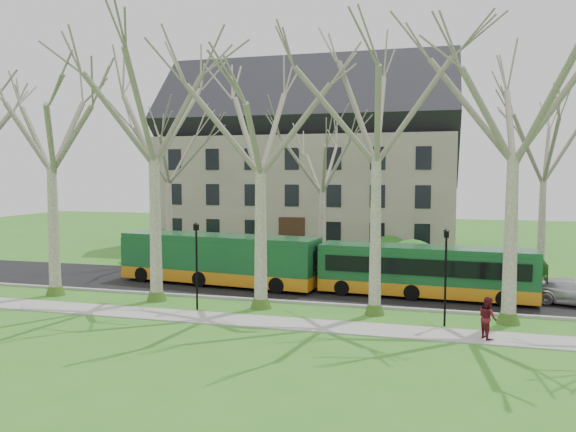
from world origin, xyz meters
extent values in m
plane|color=#377822|center=(0.00, 0.00, 0.00)|extent=(120.00, 120.00, 0.00)
cube|color=gray|center=(0.00, -2.50, 0.03)|extent=(70.00, 2.00, 0.06)
cube|color=black|center=(0.00, 5.50, 0.03)|extent=(80.00, 8.00, 0.06)
cube|color=#A5A39E|center=(0.00, 1.50, 0.07)|extent=(80.00, 0.25, 0.14)
cube|color=gray|center=(-6.00, 24.00, 5.00)|extent=(26.00, 12.00, 10.00)
cylinder|color=black|center=(-6.00, -1.00, 2.00)|extent=(0.10, 0.10, 4.00)
cube|color=black|center=(-6.00, -1.00, 4.15)|extent=(0.22, 0.22, 0.30)
cylinder|color=black|center=(6.00, -1.00, 2.00)|extent=(0.10, 0.10, 4.00)
cube|color=black|center=(6.00, -1.00, 4.15)|extent=(0.22, 0.22, 0.30)
ellipsoid|color=#235819|center=(-16.00, 12.00, 1.00)|extent=(2.60, 2.60, 2.00)
ellipsoid|color=#235819|center=(-10.00, 12.00, 1.00)|extent=(2.60, 2.60, 2.00)
ellipsoid|color=#235819|center=(4.00, 12.00, 1.00)|extent=(2.60, 2.60, 2.00)
ellipsoid|color=#235819|center=(10.00, 12.00, 1.00)|extent=(2.60, 2.60, 2.00)
ellipsoid|color=#235819|center=(-18.00, 18.00, 1.00)|extent=(2.60, 2.60, 2.00)
ellipsoid|color=#235819|center=(2.00, 18.00, 1.00)|extent=(2.60, 2.60, 2.00)
imported|color=#BCBCC2|center=(12.58, 4.63, 0.72)|extent=(4.87, 3.08, 1.32)
imported|color=maroon|center=(7.67, -2.68, 0.92)|extent=(0.94, 1.03, 1.72)
camera|label=1|loc=(5.57, -26.65, 6.86)|focal=35.00mm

